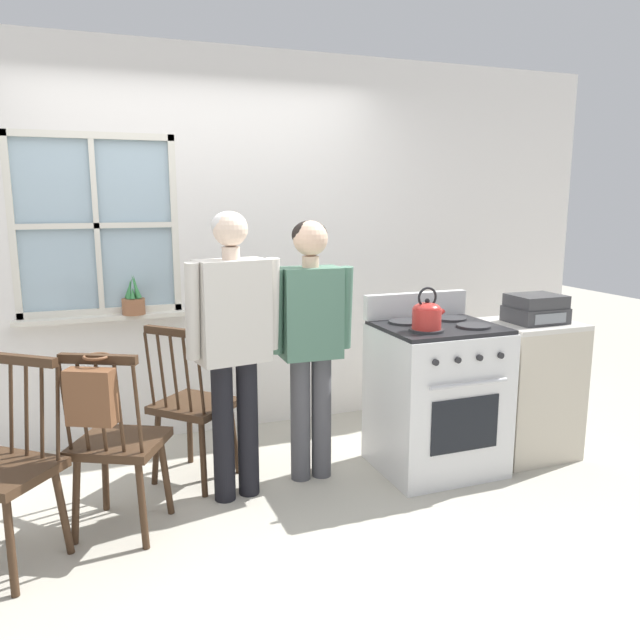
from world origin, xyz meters
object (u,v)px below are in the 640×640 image
(chair_by_window, at_px, (118,446))
(side_counter, at_px, (528,388))
(handbag, at_px, (91,395))
(chair_near_wall, at_px, (7,472))
(chair_center_cluster, at_px, (192,407))
(person_elderly_left, at_px, (233,332))
(kettle, at_px, (427,314))
(potted_plant, at_px, (133,301))
(person_teen_center, at_px, (311,327))
(stove, at_px, (436,396))
(stereo, at_px, (536,309))

(chair_by_window, distance_m, side_counter, 2.60)
(chair_by_window, relative_size, handbag, 3.18)
(chair_near_wall, xyz_separation_m, chair_center_cluster, (0.94, 0.59, 0.00))
(chair_center_cluster, relative_size, person_elderly_left, 0.60)
(kettle, height_order, potted_plant, potted_plant)
(person_teen_center, bearing_deg, kettle, -21.69)
(chair_by_window, distance_m, person_teen_center, 1.25)
(person_teen_center, bearing_deg, stove, -8.22)
(person_elderly_left, xyz_separation_m, stereo, (1.96, -0.09, 0.02))
(chair_near_wall, distance_m, potted_plant, 1.59)
(person_elderly_left, bearing_deg, stove, -11.33)
(person_teen_center, distance_m, kettle, 0.68)
(chair_near_wall, bearing_deg, chair_center_cluster, 71.14)
(chair_near_wall, distance_m, stereo, 3.14)
(person_teen_center, relative_size, potted_plant, 5.66)
(potted_plant, height_order, stereo, potted_plant)
(person_teen_center, xyz_separation_m, handbag, (-1.23, -0.46, -0.14))
(chair_center_cluster, distance_m, handbag, 0.93)
(chair_by_window, bearing_deg, kettle, -153.31)
(chair_center_cluster, height_order, handbag, same)
(chair_by_window, bearing_deg, stereo, -151.09)
(side_counter, bearing_deg, chair_by_window, -178.07)
(person_elderly_left, xyz_separation_m, person_teen_center, (0.48, 0.09, -0.03))
(chair_center_cluster, height_order, person_elderly_left, person_elderly_left)
(person_elderly_left, height_order, stove, person_elderly_left)
(person_elderly_left, relative_size, handbag, 5.28)
(person_elderly_left, bearing_deg, person_teen_center, 1.23)
(stereo, bearing_deg, potted_plant, 155.03)
(chair_near_wall, bearing_deg, stove, 44.69)
(kettle, bearing_deg, chair_near_wall, -177.09)
(person_elderly_left, bearing_deg, side_counter, -11.14)
(chair_center_cluster, distance_m, stereo, 2.25)
(stove, bearing_deg, chair_near_wall, -174.17)
(chair_by_window, xyz_separation_m, stove, (1.91, 0.11, 0.01))
(person_teen_center, distance_m, potted_plant, 1.32)
(chair_near_wall, bearing_deg, stereo, 42.62)
(handbag, relative_size, side_counter, 0.34)
(kettle, bearing_deg, handbag, -174.28)
(stereo, bearing_deg, chair_near_wall, -176.24)
(handbag, bearing_deg, chair_center_cluster, 50.13)
(chair_near_wall, xyz_separation_m, stereo, (3.09, 0.20, 0.53))
(person_teen_center, bearing_deg, stereo, -5.17)
(person_teen_center, height_order, side_counter, person_teen_center)
(potted_plant, height_order, handbag, potted_plant)
(kettle, bearing_deg, chair_center_cluster, 159.70)
(person_teen_center, distance_m, handbag, 1.32)
(stereo, bearing_deg, chair_center_cluster, 169.71)
(kettle, relative_size, side_counter, 0.27)
(chair_by_window, xyz_separation_m, person_elderly_left, (0.64, 0.16, 0.51))
(person_elderly_left, bearing_deg, potted_plant, 104.38)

